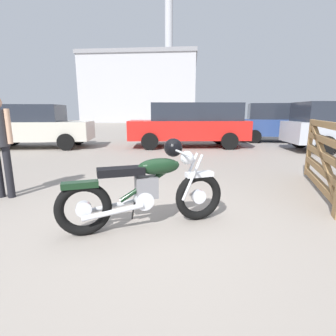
{
  "coord_description": "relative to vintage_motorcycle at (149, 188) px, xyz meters",
  "views": [
    {
      "loc": [
        0.29,
        -3.05,
        1.41
      ],
      "look_at": [
        0.2,
        1.1,
        0.5
      ],
      "focal_mm": 27.63,
      "sensor_mm": 36.0,
      "label": 1
    }
  ],
  "objects": [
    {
      "name": "ground_plane",
      "position": [
        0.01,
        0.01,
        -0.49
      ],
      "size": [
        80.0,
        80.0,
        0.0
      ],
      "primitive_type": "plane",
      "color": "gray"
    },
    {
      "name": "vintage_motorcycle",
      "position": [
        0.0,
        0.0,
        0.0
      ],
      "size": [
        2.0,
        0.96,
        1.07
      ],
      "rotation": [
        0.0,
        0.0,
        0.33
      ],
      "color": "black",
      "rests_on": "ground_plane"
    },
    {
      "name": "timber_gate",
      "position": [
        2.82,
        1.15,
        0.21
      ],
      "size": [
        0.85,
        2.47,
        1.6
      ],
      "rotation": [
        0.0,
        0.0,
        1.28
      ],
      "color": "olive",
      "rests_on": "ground_plane"
    },
    {
      "name": "pale_sedan_back",
      "position": [
        0.99,
        7.54,
        0.45
      ],
      "size": [
        4.78,
        2.14,
        1.74
      ],
      "rotation": [
        0.0,
        0.0,
        3.19
      ],
      "color": "black",
      "rests_on": "ground_plane"
    },
    {
      "name": "dark_sedan_left",
      "position": [
        5.25,
        9.42,
        0.43
      ],
      "size": [
        4.14,
        2.37,
        1.78
      ],
      "rotation": [
        0.0,
        0.0,
        -0.19
      ],
      "color": "black",
      "rests_on": "ground_plane"
    },
    {
      "name": "blue_hatchback_right",
      "position": [
        -5.1,
        7.1,
        0.34
      ],
      "size": [
        4.36,
        2.26,
        1.67
      ],
      "rotation": [
        0.0,
        0.0,
        0.11
      ],
      "color": "black",
      "rests_on": "ground_plane"
    },
    {
      "name": "silver_sedan_mid",
      "position": [
        1.71,
        11.37,
        0.45
      ],
      "size": [
        4.79,
        2.17,
        1.74
      ],
      "rotation": [
        0.0,
        0.0,
        -0.05
      ],
      "color": "black",
      "rests_on": "ground_plane"
    },
    {
      "name": "industrial_building",
      "position": [
        -4.1,
        36.04,
        4.07
      ],
      "size": [
        16.08,
        12.37,
        18.17
      ],
      "rotation": [
        0.0,
        0.0,
        -0.07
      ],
      "color": "#B2B2B7",
      "rests_on": "ground_plane"
    }
  ]
}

